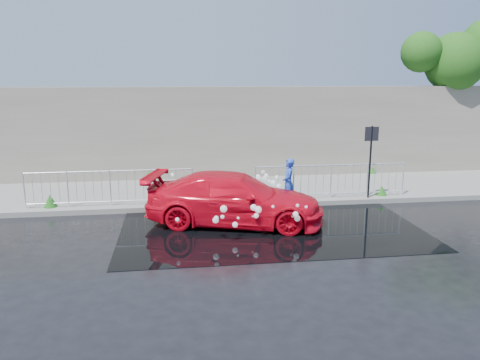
% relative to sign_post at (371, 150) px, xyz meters
% --- Properties ---
extents(ground, '(90.00, 90.00, 0.00)m').
position_rel_sign_post_xyz_m(ground, '(-4.20, -3.10, -1.72)').
color(ground, black).
rests_on(ground, ground).
extents(pavement, '(30.00, 4.00, 0.15)m').
position_rel_sign_post_xyz_m(pavement, '(-4.20, 1.90, -1.65)').
color(pavement, slate).
rests_on(pavement, ground).
extents(curb, '(30.00, 0.25, 0.16)m').
position_rel_sign_post_xyz_m(curb, '(-4.20, -0.10, -1.64)').
color(curb, slate).
rests_on(curb, ground).
extents(retaining_wall, '(30.00, 0.60, 3.50)m').
position_rel_sign_post_xyz_m(retaining_wall, '(-4.20, 4.10, 0.18)').
color(retaining_wall, '#6C695B').
rests_on(retaining_wall, pavement).
extents(puddle, '(8.00, 5.00, 0.01)m').
position_rel_sign_post_xyz_m(puddle, '(-3.70, -2.10, -1.72)').
color(puddle, black).
rests_on(puddle, ground).
extents(sign_post, '(0.45, 0.06, 2.50)m').
position_rel_sign_post_xyz_m(sign_post, '(0.00, 0.00, 0.00)').
color(sign_post, black).
rests_on(sign_post, ground).
extents(tree, '(5.06, 2.48, 6.44)m').
position_rel_sign_post_xyz_m(tree, '(5.78, 4.31, 3.15)').
color(tree, '#332114').
rests_on(tree, ground).
extents(railing_left, '(5.05, 0.05, 1.10)m').
position_rel_sign_post_xyz_m(railing_left, '(-8.20, 0.25, -0.99)').
color(railing_left, silver).
rests_on(railing_left, pavement).
extents(railing_right, '(5.05, 0.05, 1.10)m').
position_rel_sign_post_xyz_m(railing_right, '(-1.20, 0.25, -0.99)').
color(railing_right, silver).
rests_on(railing_right, pavement).
extents(weeds, '(12.17, 3.93, 0.42)m').
position_rel_sign_post_xyz_m(weeds, '(-4.63, 1.33, -1.39)').
color(weeds, '#114312').
rests_on(weeds, pavement).
extents(water_spray, '(3.61, 5.22, 0.90)m').
position_rel_sign_post_xyz_m(water_spray, '(-4.16, -0.99, -1.08)').
color(water_spray, white).
rests_on(water_spray, ground).
extents(red_car, '(5.24, 3.21, 1.42)m').
position_rel_sign_post_xyz_m(red_car, '(-4.60, -1.64, -1.01)').
color(red_car, red).
rests_on(red_car, ground).
extents(person, '(0.46, 0.62, 1.53)m').
position_rel_sign_post_xyz_m(person, '(-2.70, -0.10, -0.96)').
color(person, blue).
rests_on(person, ground).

